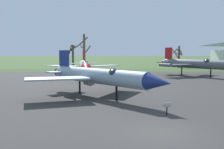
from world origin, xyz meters
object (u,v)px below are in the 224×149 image
at_px(jet_fighter_front_left, 99,76).
at_px(jet_fighter_front_right, 196,64).
at_px(jet_fighter_rear_center, 84,66).
at_px(info_placard_front_left, 167,107).
at_px(info_placard_rear_center, 86,80).

bearing_deg(jet_fighter_front_left, jet_fighter_front_right, 51.31).
height_order(jet_fighter_front_right, jet_fighter_rear_center, jet_fighter_front_right).
relative_size(info_placard_front_left, jet_fighter_rear_center, 0.06).
height_order(jet_fighter_front_left, info_placard_rear_center, jet_fighter_front_left).
relative_size(info_placard_front_left, jet_fighter_front_right, 0.06).
height_order(info_placard_front_left, info_placard_rear_center, info_placard_front_left).
bearing_deg(info_placard_rear_center, jet_fighter_front_right, 28.31).
bearing_deg(jet_fighter_front_right, jet_fighter_rear_center, -172.97).
xyz_separation_m(jet_fighter_front_left, info_placard_rear_center, (-1.76, 10.85, -1.53)).
height_order(jet_fighter_front_right, info_placard_rear_center, jet_fighter_front_right).
bearing_deg(info_placard_front_left, jet_fighter_front_right, 66.49).
distance_m(info_placard_front_left, jet_fighter_rear_center, 26.46).
height_order(info_placard_front_left, jet_fighter_rear_center, jet_fighter_rear_center).
relative_size(jet_fighter_front_left, info_placard_front_left, 14.44).
distance_m(info_placard_front_left, jet_fighter_front_right, 30.41).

